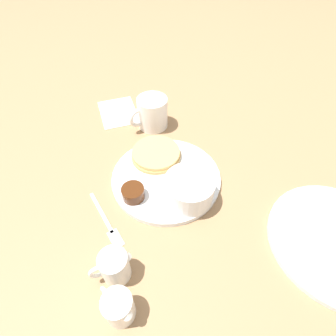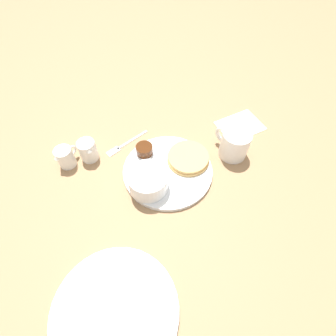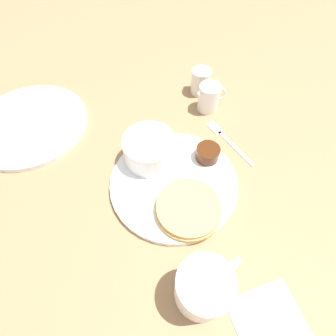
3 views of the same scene
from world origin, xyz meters
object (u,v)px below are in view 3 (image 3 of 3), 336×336
Objects in this scene: coffee_mug at (204,287)px; creamer_pitcher_far at (201,81)px; fork at (225,137)px; bowl at (149,148)px; creamer_pitcher_near at (209,97)px; plate at (174,183)px.

coffee_mug is 1.60× the size of creamer_pitcher_far.
coffee_mug is at bearing -33.05° from creamer_pitcher_far.
creamer_pitcher_far is at bearing 166.69° from fork.
creamer_pitcher_near is (-0.07, 0.19, -0.01)m from bowl.
plate is 0.16m from fork.
creamer_pitcher_near is 1.07× the size of creamer_pitcher_far.
coffee_mug is at bearing -35.60° from creamer_pitcher_near.
bowl is at bearing 169.82° from coffee_mug.
creamer_pitcher_near is at bearing 129.14° from plate.
plate is at bearing -73.41° from fork.
coffee_mug is 0.75× the size of fork.
coffee_mug is at bearing -10.18° from bowl.
bowl reaches higher than fork.
bowl is (-0.07, -0.01, 0.03)m from plate.
fork is (0.10, -0.02, -0.03)m from creamer_pitcher_near.
plate is 2.23× the size of coffee_mug.
bowl is at bearing -57.70° from creamer_pitcher_far.
creamer_pitcher_far reaches higher than fork.
bowl is 0.24m from creamer_pitcher_far.
bowl is 1.39× the size of creamer_pitcher_near.
creamer_pitcher_far is at bearing 122.30° from bowl.
coffee_mug reaches higher than bowl.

